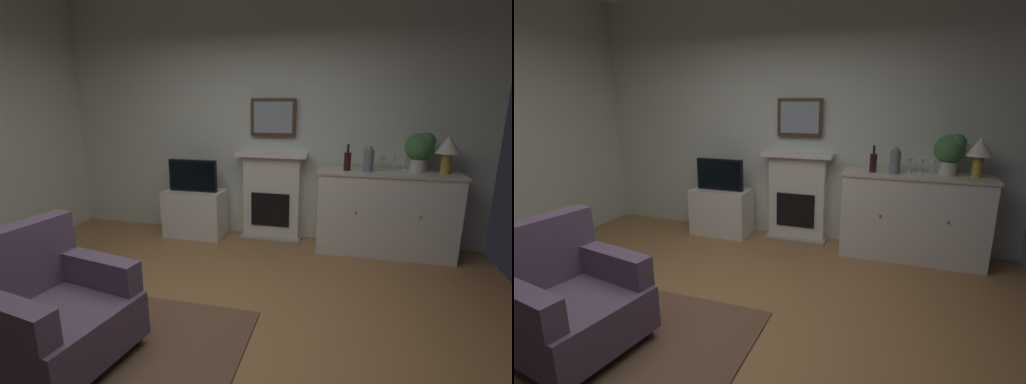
# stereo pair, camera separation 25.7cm
# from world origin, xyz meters

# --- Properties ---
(ground_plane) EXTENTS (5.32, 4.68, 0.10)m
(ground_plane) POSITION_xyz_m (0.00, 0.00, -0.05)
(ground_plane) COLOR #9E7042
(ground_plane) RESTS_ON ground
(wall_rear) EXTENTS (5.32, 0.06, 2.99)m
(wall_rear) POSITION_xyz_m (0.00, 2.31, 1.50)
(wall_rear) COLOR silver
(wall_rear) RESTS_ON ground_plane
(area_rug) EXTENTS (2.16, 1.59, 0.02)m
(area_rug) POSITION_xyz_m (-0.66, -0.35, 0.01)
(area_rug) COLOR brown
(area_rug) RESTS_ON ground_plane
(fireplace_unit) EXTENTS (0.87, 0.30, 1.10)m
(fireplace_unit) POSITION_xyz_m (0.16, 2.18, 0.55)
(fireplace_unit) COLOR white
(fireplace_unit) RESTS_ON ground_plane
(framed_picture) EXTENTS (0.55, 0.04, 0.45)m
(framed_picture) POSITION_xyz_m (0.16, 2.23, 1.51)
(framed_picture) COLOR #473323
(sideboard_cabinet) EXTENTS (1.52, 0.49, 0.95)m
(sideboard_cabinet) POSITION_xyz_m (1.50, 2.00, 0.48)
(sideboard_cabinet) COLOR white
(sideboard_cabinet) RESTS_ON ground_plane
(table_lamp) EXTENTS (0.26, 0.26, 0.40)m
(table_lamp) POSITION_xyz_m (2.07, 2.00, 1.23)
(table_lamp) COLOR #B79338
(table_lamp) RESTS_ON sideboard_cabinet
(wine_bottle) EXTENTS (0.08, 0.08, 0.29)m
(wine_bottle) POSITION_xyz_m (1.06, 1.96, 1.06)
(wine_bottle) COLOR #331419
(wine_bottle) RESTS_ON sideboard_cabinet
(wine_glass_left) EXTENTS (0.07, 0.07, 0.16)m
(wine_glass_left) POSITION_xyz_m (1.43, 2.03, 1.08)
(wine_glass_left) COLOR silver
(wine_glass_left) RESTS_ON sideboard_cabinet
(wine_glass_center) EXTENTS (0.07, 0.07, 0.16)m
(wine_glass_center) POSITION_xyz_m (1.54, 2.00, 1.08)
(wine_glass_center) COLOR silver
(wine_glass_center) RESTS_ON sideboard_cabinet
(wine_glass_right) EXTENTS (0.07, 0.07, 0.16)m
(wine_glass_right) POSITION_xyz_m (1.65, 1.97, 1.08)
(wine_glass_right) COLOR silver
(wine_glass_right) RESTS_ON sideboard_cabinet
(vase_decorative) EXTENTS (0.11, 0.11, 0.28)m
(vase_decorative) POSITION_xyz_m (1.28, 1.95, 1.09)
(vase_decorative) COLOR slate
(vase_decorative) RESTS_ON sideboard_cabinet
(tv_cabinet) EXTENTS (0.75, 0.42, 0.60)m
(tv_cabinet) POSITION_xyz_m (-0.82, 2.02, 0.30)
(tv_cabinet) COLOR white
(tv_cabinet) RESTS_ON ground_plane
(tv_set) EXTENTS (0.62, 0.07, 0.40)m
(tv_set) POSITION_xyz_m (-0.82, 1.99, 0.80)
(tv_set) COLOR black
(tv_set) RESTS_ON tv_cabinet
(potted_plant_small) EXTENTS (0.30, 0.30, 0.43)m
(potted_plant_small) POSITION_xyz_m (1.81, 2.05, 1.21)
(potted_plant_small) COLOR beige
(potted_plant_small) RESTS_ON sideboard_cabinet
(armchair) EXTENTS (0.93, 0.89, 0.92)m
(armchair) POSITION_xyz_m (-0.78, -0.41, 0.38)
(armchair) COLOR #604C66
(armchair) RESTS_ON ground_plane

